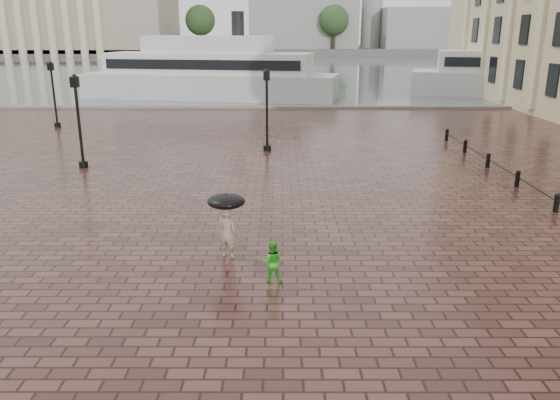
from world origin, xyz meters
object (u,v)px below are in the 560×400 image
adult_pedestrian (227,233)px  street_lamps (129,106)px  ferry_near (210,73)px  ferry_far (543,71)px  child_pedestrian (272,262)px

adult_pedestrian → street_lamps: bearing=-48.7°
street_lamps → ferry_near: ferry_near is taller
ferry_far → adult_pedestrian: bearing=-109.8°
street_lamps → child_pedestrian: size_ratio=13.38×
adult_pedestrian → child_pedestrian: size_ratio=1.33×
street_lamps → child_pedestrian: 20.26m
ferry_near → ferry_far: ferry_far is taller
street_lamps → ferry_far: 43.85m
ferry_near → ferry_far: size_ratio=0.97×
adult_pedestrian → ferry_near: bearing=-64.4°
adult_pedestrian → ferry_far: bearing=-106.2°
street_lamps → ferry_far: bearing=35.6°
street_lamps → adult_pedestrian: 18.15m
child_pedestrian → ferry_near: 43.07m
street_lamps → adult_pedestrian: (7.20, -16.59, -1.56)m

